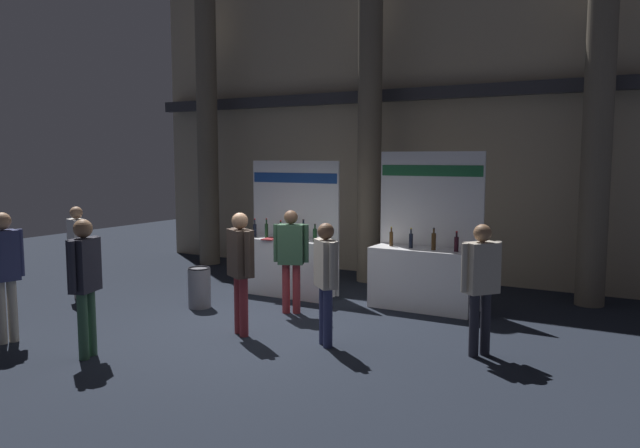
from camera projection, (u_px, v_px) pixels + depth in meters
name	position (u px, v px, depth m)	size (l,w,h in m)	color
ground_plane	(250.00, 330.00, 8.73)	(24.00, 24.00, 0.00)	black
hall_colonnade	(386.00, 115.00, 12.54)	(11.81, 1.32, 6.78)	tan
exhibitor_booth_0	(287.00, 260.00, 10.98)	(1.83, 0.73, 2.42)	white
exhibitor_booth_1	(423.00, 271.00, 9.90)	(1.78, 0.66, 2.57)	white
trash_bin	(199.00, 287.00, 10.01)	(0.37, 0.37, 0.67)	slate
visitor_0	(240.00, 262.00, 8.38)	(0.50, 0.41, 1.72)	maroon
visitor_1	(85.00, 276.00, 7.42)	(0.33, 0.55, 1.73)	#33563D
visitor_2	(4.00, 265.00, 8.02)	(0.33, 0.49, 1.76)	#ADA393
visitor_3	(481.00, 277.00, 7.49)	(0.44, 0.47, 1.66)	#23232D
visitor_4	(78.00, 244.00, 10.51)	(0.55, 0.36, 1.63)	#ADA393
visitor_5	(291.00, 252.00, 9.57)	(0.52, 0.38, 1.65)	maroon
visitor_6	(326.00, 274.00, 7.90)	(0.45, 0.42, 1.63)	navy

